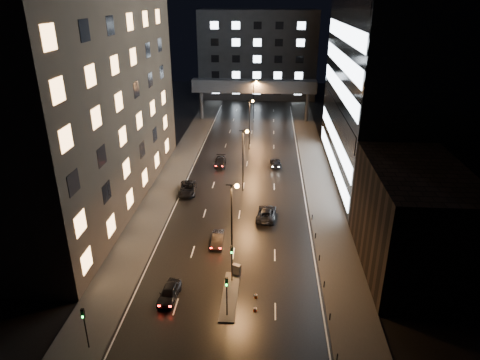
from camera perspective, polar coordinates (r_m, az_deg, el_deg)
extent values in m
plane|color=black|center=(79.30, 0.94, 2.18)|extent=(160.00, 160.00, 0.00)
cube|color=#383533|center=(76.32, -8.68, 1.09)|extent=(5.00, 110.00, 0.15)
cube|color=#383533|center=(75.05, 10.30, 0.57)|extent=(5.00, 110.00, 0.15)
cube|color=#2D2319|center=(64.11, -20.98, 14.10)|extent=(15.00, 48.00, 40.00)
cube|color=black|center=(51.11, 22.02, -4.91)|extent=(10.00, 18.00, 12.00)
cube|color=black|center=(73.18, 21.77, 16.97)|extent=(20.00, 36.00, 45.00)
cube|color=#333335|center=(132.84, 2.40, 16.43)|extent=(34.00, 14.00, 25.00)
cube|color=#333335|center=(105.82, 1.88, 12.42)|extent=(30.00, 3.00, 3.00)
cylinder|color=#333335|center=(108.14, -5.16, 9.87)|extent=(0.80, 0.80, 7.00)
cylinder|color=#333335|center=(107.21, 8.90, 9.56)|extent=(0.80, 0.80, 7.00)
cube|color=#383533|center=(46.04, -1.36, -15.16)|extent=(1.60, 8.00, 0.15)
cylinder|color=black|center=(46.94, -1.09, -11.52)|extent=(0.12, 0.12, 3.50)
cube|color=black|center=(45.71, -1.11, -9.26)|extent=(0.28, 0.22, 0.90)
sphere|color=#0CFF33|center=(45.75, -1.13, -9.65)|extent=(0.18, 0.18, 0.18)
cylinder|color=black|center=(42.57, -1.76, -15.76)|extent=(0.12, 0.12, 3.50)
cube|color=black|center=(41.21, -1.80, -13.39)|extent=(0.28, 0.22, 0.90)
sphere|color=#0CFF33|center=(41.27, -1.82, -13.82)|extent=(0.18, 0.18, 0.18)
cylinder|color=black|center=(41.72, -19.79, -18.68)|extent=(0.12, 0.12, 3.50)
cube|color=black|center=(40.33, -20.23, -16.33)|extent=(0.28, 0.22, 0.90)
sphere|color=#0CFF33|center=(40.41, -20.25, -16.76)|extent=(0.18, 0.18, 0.18)
cylinder|color=black|center=(40.22, 12.82, -22.14)|extent=(0.12, 0.12, 0.90)
cylinder|color=black|center=(43.82, 11.90, -17.49)|extent=(0.12, 0.12, 0.90)
cylinder|color=black|center=(47.68, 11.15, -13.56)|extent=(0.12, 0.12, 0.90)
cylinder|color=black|center=(51.73, 10.54, -10.23)|extent=(0.12, 0.12, 0.90)
cylinder|color=black|center=(55.93, 10.03, -7.39)|extent=(0.12, 0.12, 0.90)
cylinder|color=black|center=(60.26, 9.60, -4.96)|extent=(0.12, 0.12, 0.90)
cylinder|color=black|center=(48.25, -1.11, -6.10)|extent=(0.18, 0.18, 10.00)
cylinder|color=black|center=(45.99, -1.16, -0.68)|extent=(1.20, 0.12, 0.12)
sphere|color=#FF9E38|center=(45.98, -0.42, -0.81)|extent=(0.50, 0.50, 0.50)
cylinder|color=black|center=(66.33, 0.40, 2.45)|extent=(0.18, 0.18, 10.00)
cylinder|color=black|center=(64.70, 0.41, 6.58)|extent=(1.20, 0.12, 0.12)
sphere|color=#FF9E38|center=(64.69, 0.95, 6.49)|extent=(0.50, 0.50, 0.50)
cylinder|color=black|center=(85.26, 1.26, 7.27)|extent=(0.18, 0.18, 10.00)
cylinder|color=black|center=(84.00, 1.29, 10.55)|extent=(1.20, 0.12, 0.12)
sphere|color=#FF9E38|center=(84.00, 1.70, 10.47)|extent=(0.50, 0.50, 0.50)
cylinder|color=black|center=(104.60, 1.81, 10.33)|extent=(0.18, 0.18, 10.00)
cylinder|color=black|center=(103.57, 1.85, 13.02)|extent=(1.20, 0.12, 0.12)
sphere|color=#FF9E38|center=(103.57, 2.19, 12.96)|extent=(0.50, 0.50, 0.50)
imported|color=black|center=(45.95, -9.42, -14.58)|extent=(2.07, 4.42, 1.46)
imported|color=black|center=(54.07, -3.01, -7.91)|extent=(1.54, 4.15, 1.36)
imported|color=black|center=(67.77, -7.00, -1.15)|extent=(3.07, 5.75, 1.54)
imported|color=black|center=(78.27, -2.63, 2.42)|extent=(2.24, 4.97, 1.41)
imported|color=black|center=(60.08, 3.54, -4.41)|extent=(3.00, 5.64, 1.51)
imported|color=black|center=(78.20, 4.78, 2.30)|extent=(2.20, 4.61, 1.30)
cube|color=#4E4E50|center=(48.54, -0.48, -11.83)|extent=(1.04, 0.82, 1.23)
cone|color=#F15D0C|center=(45.75, 2.13, -15.13)|extent=(0.51, 0.51, 0.57)
cone|color=#FF450D|center=(44.20, 2.03, -16.81)|extent=(0.41, 0.41, 0.49)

